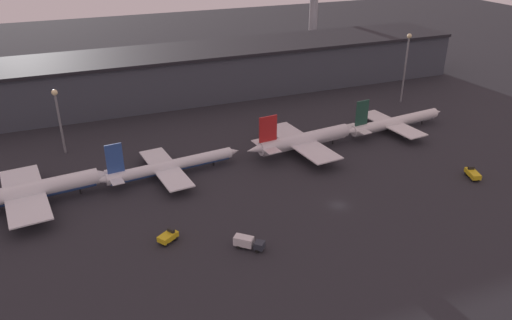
% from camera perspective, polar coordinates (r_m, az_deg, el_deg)
% --- Properties ---
extents(ground, '(600.00, 600.00, 0.00)m').
position_cam_1_polar(ground, '(129.90, 9.39, -5.12)').
color(ground, '#26262B').
extents(terminal_building, '(212.25, 31.79, 18.99)m').
position_cam_1_polar(terminal_building, '(209.89, -4.48, 10.20)').
color(terminal_building, '#3D424C').
rests_on(terminal_building, ground).
extents(airplane_0, '(42.05, 32.51, 14.11)m').
position_cam_1_polar(airplane_0, '(138.81, -24.48, -3.31)').
color(airplane_0, white).
rests_on(airplane_0, ground).
extents(airplane_1, '(43.36, 28.18, 12.96)m').
position_cam_1_polar(airplane_1, '(143.18, -9.85, -0.72)').
color(airplane_1, white).
rests_on(airplane_1, ground).
extents(airplane_2, '(40.19, 32.92, 14.04)m').
position_cam_1_polar(airplane_2, '(156.40, 5.44, 2.28)').
color(airplane_2, silver).
rests_on(airplane_2, ground).
extents(airplane_3, '(43.50, 27.04, 13.40)m').
position_cam_1_polar(airplane_3, '(177.76, 15.53, 4.17)').
color(airplane_3, white).
rests_on(airplane_3, ground).
extents(service_vehicle_0, '(5.21, 4.65, 2.82)m').
position_cam_1_polar(service_vehicle_0, '(115.84, -10.01, -8.62)').
color(service_vehicle_0, gold).
rests_on(service_vehicle_0, ground).
extents(service_vehicle_1, '(4.14, 6.22, 2.86)m').
position_cam_1_polar(service_vehicle_1, '(153.27, 23.52, -1.43)').
color(service_vehicle_1, gold).
rests_on(service_vehicle_1, ground).
extents(service_vehicle_2, '(6.57, 6.24, 2.80)m').
position_cam_1_polar(service_vehicle_2, '(111.84, -0.93, -9.39)').
color(service_vehicle_2, '#282D38').
rests_on(service_vehicle_2, ground).
extents(lamp_post_0, '(1.80, 1.80, 20.60)m').
position_cam_1_polar(lamp_post_0, '(162.31, -21.68, 5.08)').
color(lamp_post_0, slate).
rests_on(lamp_post_0, ground).
extents(lamp_post_1, '(1.80, 1.80, 27.08)m').
position_cam_1_polar(lamp_post_1, '(203.77, 16.79, 10.90)').
color(lamp_post_1, slate).
rests_on(lamp_post_1, ground).
extents(control_tower, '(9.00, 9.00, 36.84)m').
position_cam_1_polar(control_tower, '(283.57, 6.60, 16.74)').
color(control_tower, '#99999E').
rests_on(control_tower, ground).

